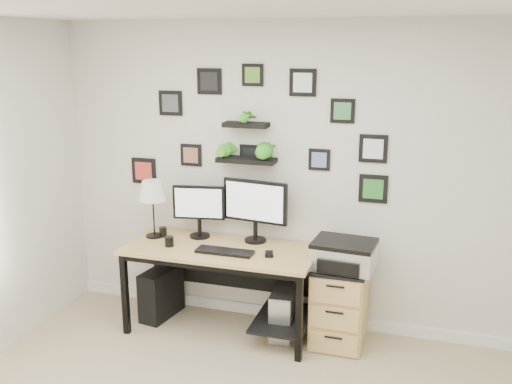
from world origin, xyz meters
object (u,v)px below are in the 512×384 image
(desk, at_px, (226,260))
(monitor_left, at_px, (199,207))
(printer, at_px, (344,255))
(file_cabinet, at_px, (340,304))
(monitor_right, at_px, (255,206))
(mug, at_px, (169,242))
(table_lamp, at_px, (153,192))
(pc_tower_grey, at_px, (283,312))
(pc_tower_black, at_px, (161,293))

(desk, bearing_deg, monitor_left, 152.28)
(printer, bearing_deg, file_cabinet, 126.06)
(desk, height_order, printer, printer)
(printer, bearing_deg, monitor_right, 167.98)
(mug, distance_m, file_cabinet, 1.50)
(desk, height_order, mug, mug)
(file_cabinet, bearing_deg, monitor_right, 169.96)
(monitor_left, xyz_separation_m, table_lamp, (-0.39, -0.10, 0.13))
(mug, xyz_separation_m, pc_tower_grey, (0.95, 0.16, -0.59))
(table_lamp, xyz_separation_m, pc_tower_black, (0.05, -0.01, -0.93))
(desk, relative_size, table_lamp, 3.16)
(desk, xyz_separation_m, monitor_right, (0.20, 0.19, 0.45))
(pc_tower_black, bearing_deg, desk, 5.31)
(pc_tower_black, xyz_separation_m, pc_tower_grey, (1.14, -0.01, -0.02))
(printer, bearing_deg, mug, -173.83)
(table_lamp, relative_size, pc_tower_black, 1.13)
(monitor_left, bearing_deg, table_lamp, -165.47)
(mug, distance_m, pc_tower_black, 0.62)
(mug, height_order, pc_tower_grey, mug)
(printer, bearing_deg, desk, -178.51)
(table_lamp, bearing_deg, printer, -1.14)
(file_cabinet, xyz_separation_m, printer, (0.02, -0.03, 0.45))
(table_lamp, bearing_deg, monitor_right, 8.63)
(printer, bearing_deg, pc_tower_black, 179.30)
(monitor_right, height_order, mug, monitor_right)
(file_cabinet, bearing_deg, pc_tower_black, -179.55)
(mug, bearing_deg, file_cabinet, 7.56)
(table_lamp, bearing_deg, monitor_left, 14.53)
(pc_tower_grey, relative_size, printer, 0.83)
(desk, height_order, monitor_right, monitor_right)
(desk, height_order, pc_tower_black, desk)
(table_lamp, bearing_deg, desk, -4.88)
(desk, distance_m, pc_tower_grey, 0.65)
(mug, distance_m, pc_tower_grey, 1.13)
(pc_tower_black, height_order, file_cabinet, file_cabinet)
(desk, distance_m, printer, 1.00)
(desk, distance_m, monitor_right, 0.52)
(desk, xyz_separation_m, table_lamp, (-0.69, 0.06, 0.53))
(monitor_right, distance_m, pc_tower_black, 1.20)
(desk, relative_size, mug, 19.18)
(file_cabinet, bearing_deg, desk, -176.55)
(monitor_left, bearing_deg, pc_tower_black, -161.48)
(pc_tower_grey, xyz_separation_m, printer, (0.49, -0.00, 0.58))
(desk, bearing_deg, printer, 1.49)
(monitor_right, relative_size, table_lamp, 1.15)
(monitor_left, height_order, monitor_right, monitor_right)
(monitor_right, bearing_deg, monitor_left, -176.08)
(mug, xyz_separation_m, file_cabinet, (1.42, 0.19, -0.46))
(monitor_left, xyz_separation_m, mug, (-0.15, -0.29, -0.23))
(table_lamp, height_order, file_cabinet, table_lamp)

